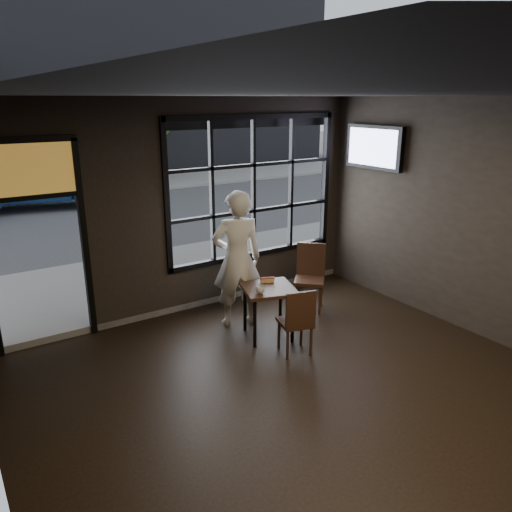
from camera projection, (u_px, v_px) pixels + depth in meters
floor at (341, 426)px, 5.08m from camera, size 6.00×7.00×0.02m
ceiling at (362, 94)px, 4.10m from camera, size 6.00×7.00×0.02m
window_frame at (253, 188)px, 7.95m from camera, size 3.06×0.12×2.28m
stained_transom at (26, 169)px, 6.06m from camera, size 1.20×0.06×0.70m
street_asphalt at (4, 166)px, 24.22m from camera, size 60.00×41.00×0.04m
cafe_table at (268, 312)px, 6.86m from camera, size 0.85×0.85×0.73m
chair_near at (295, 320)px, 6.40m from camera, size 0.49×0.49×0.91m
chair_window at (310, 278)px, 7.70m from camera, size 0.63×0.63×1.03m
man at (237, 259)px, 7.06m from camera, size 0.83×0.67×1.98m
hotdog at (267, 280)px, 6.93m from camera, size 0.22×0.16×0.06m
cup at (260, 290)px, 6.53m from camera, size 0.16×0.16×0.10m
tv at (374, 147)px, 7.96m from camera, size 0.13×1.17×0.69m
navy_car at (40, 182)px, 14.73m from camera, size 4.45×2.32×1.40m
tree_right at (145, 114)px, 18.25m from camera, size 2.18×2.18×3.72m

